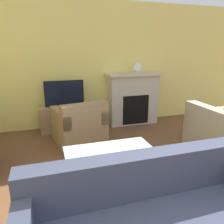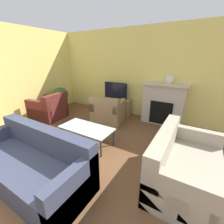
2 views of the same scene
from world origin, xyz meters
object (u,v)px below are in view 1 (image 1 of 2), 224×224
at_px(tv, 64,93).
at_px(armchair_accent, 80,128).
at_px(coffee_table, 110,152).
at_px(mantel_clock, 137,67).

height_order(tv, armchair_accent, tv).
xyz_separation_m(tv, coffee_table, (0.39, -1.98, -0.45)).
height_order(armchair_accent, mantel_clock, mantel_clock).
relative_size(tv, coffee_table, 0.67).
bearing_deg(armchair_accent, coffee_table, 88.11).
bearing_deg(coffee_table, armchair_accent, 99.72).
bearing_deg(armchair_accent, tv, -88.36).
bearing_deg(armchair_accent, mantel_clock, -162.87).
bearing_deg(coffee_table, tv, 101.06).
bearing_deg(mantel_clock, coffee_table, -121.69).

